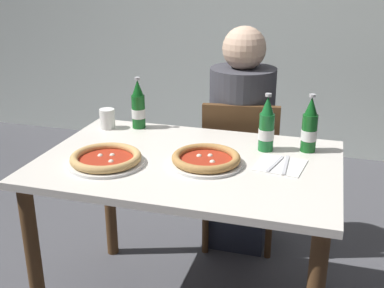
{
  "coord_description": "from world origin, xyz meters",
  "views": [
    {
      "loc": [
        0.52,
        -1.71,
        1.49
      ],
      "look_at": [
        0.0,
        0.05,
        0.8
      ],
      "focal_mm": 44.71,
      "sensor_mm": 36.0,
      "label": 1
    }
  ],
  "objects_px": {
    "napkin_with_cutlery": "(280,165)",
    "paper_cup": "(107,119)",
    "beer_bottle_left": "(310,128)",
    "diner_seated": "(241,145)",
    "pizza_margherita_near": "(206,159)",
    "chair_behind_table": "(240,166)",
    "beer_bottle_right": "(138,107)",
    "beer_bottle_center": "(267,127)",
    "pizza_marinara_far": "(106,159)",
    "dining_table_main": "(189,185)"
  },
  "relations": [
    {
      "from": "napkin_with_cutlery",
      "to": "paper_cup",
      "type": "distance_m",
      "value": 0.88
    },
    {
      "from": "beer_bottle_left",
      "to": "paper_cup",
      "type": "distance_m",
      "value": 0.95
    },
    {
      "from": "diner_seated",
      "to": "pizza_margherita_near",
      "type": "distance_m",
      "value": 0.71
    },
    {
      "from": "chair_behind_table",
      "to": "paper_cup",
      "type": "xyz_separation_m",
      "value": [
        -0.59,
        -0.34,
        0.32
      ]
    },
    {
      "from": "beer_bottle_right",
      "to": "paper_cup",
      "type": "xyz_separation_m",
      "value": [
        -0.14,
        -0.05,
        -0.06
      ]
    },
    {
      "from": "pizza_margherita_near",
      "to": "beer_bottle_right",
      "type": "distance_m",
      "value": 0.56
    },
    {
      "from": "beer_bottle_left",
      "to": "diner_seated",
      "type": "bearing_deg",
      "value": 130.66
    },
    {
      "from": "beer_bottle_right",
      "to": "chair_behind_table",
      "type": "bearing_deg",
      "value": 32.57
    },
    {
      "from": "beer_bottle_center",
      "to": "napkin_with_cutlery",
      "type": "bearing_deg",
      "value": -61.85
    },
    {
      "from": "diner_seated",
      "to": "beer_bottle_left",
      "type": "bearing_deg",
      "value": -49.34
    },
    {
      "from": "diner_seated",
      "to": "beer_bottle_center",
      "type": "xyz_separation_m",
      "value": [
        0.19,
        -0.46,
        0.27
      ]
    },
    {
      "from": "diner_seated",
      "to": "pizza_marinara_far",
      "type": "bearing_deg",
      "value": -116.23
    },
    {
      "from": "chair_behind_table",
      "to": "beer_bottle_center",
      "type": "xyz_separation_m",
      "value": [
        0.18,
        -0.41,
        0.37
      ]
    },
    {
      "from": "chair_behind_table",
      "to": "napkin_with_cutlery",
      "type": "distance_m",
      "value": 0.68
    },
    {
      "from": "diner_seated",
      "to": "paper_cup",
      "type": "xyz_separation_m",
      "value": [
        -0.58,
        -0.39,
        0.21
      ]
    },
    {
      "from": "beer_bottle_center",
      "to": "napkin_with_cutlery",
      "type": "xyz_separation_m",
      "value": [
        0.08,
        -0.15,
        -0.1
      ]
    },
    {
      "from": "diner_seated",
      "to": "beer_bottle_center",
      "type": "bearing_deg",
      "value": -67.67
    },
    {
      "from": "dining_table_main",
      "to": "chair_behind_table",
      "type": "xyz_separation_m",
      "value": [
        0.1,
        0.61,
        -0.15
      ]
    },
    {
      "from": "beer_bottle_center",
      "to": "paper_cup",
      "type": "height_order",
      "value": "beer_bottle_center"
    },
    {
      "from": "beer_bottle_right",
      "to": "napkin_with_cutlery",
      "type": "relative_size",
      "value": 1.22
    },
    {
      "from": "chair_behind_table",
      "to": "napkin_with_cutlery",
      "type": "xyz_separation_m",
      "value": [
        0.26,
        -0.57,
        0.27
      ]
    },
    {
      "from": "beer_bottle_left",
      "to": "pizza_margherita_near",
      "type": "bearing_deg",
      "value": -144.93
    },
    {
      "from": "pizza_margherita_near",
      "to": "pizza_marinara_far",
      "type": "bearing_deg",
      "value": -164.18
    },
    {
      "from": "pizza_margherita_near",
      "to": "beer_bottle_center",
      "type": "bearing_deg",
      "value": 47.78
    },
    {
      "from": "beer_bottle_center",
      "to": "paper_cup",
      "type": "relative_size",
      "value": 2.6
    },
    {
      "from": "beer_bottle_center",
      "to": "beer_bottle_right",
      "type": "bearing_deg",
      "value": 168.58
    },
    {
      "from": "chair_behind_table",
      "to": "paper_cup",
      "type": "bearing_deg",
      "value": 21.95
    },
    {
      "from": "beer_bottle_center",
      "to": "beer_bottle_right",
      "type": "xyz_separation_m",
      "value": [
        -0.63,
        0.13,
        0.0
      ]
    },
    {
      "from": "pizza_marinara_far",
      "to": "napkin_with_cutlery",
      "type": "height_order",
      "value": "pizza_marinara_far"
    },
    {
      "from": "napkin_with_cutlery",
      "to": "diner_seated",
      "type": "bearing_deg",
      "value": 113.82
    },
    {
      "from": "dining_table_main",
      "to": "beer_bottle_center",
      "type": "xyz_separation_m",
      "value": [
        0.28,
        0.2,
        0.22
      ]
    },
    {
      "from": "pizza_margherita_near",
      "to": "beer_bottle_center",
      "type": "xyz_separation_m",
      "value": [
        0.2,
        0.22,
        0.08
      ]
    },
    {
      "from": "beer_bottle_left",
      "to": "beer_bottle_right",
      "type": "bearing_deg",
      "value": 173.85
    },
    {
      "from": "dining_table_main",
      "to": "napkin_with_cutlery",
      "type": "height_order",
      "value": "napkin_with_cutlery"
    },
    {
      "from": "beer_bottle_left",
      "to": "beer_bottle_right",
      "type": "height_order",
      "value": "same"
    },
    {
      "from": "pizza_marinara_far",
      "to": "dining_table_main",
      "type": "bearing_deg",
      "value": 24.05
    },
    {
      "from": "pizza_margherita_near",
      "to": "napkin_with_cutlery",
      "type": "relative_size",
      "value": 1.44
    },
    {
      "from": "napkin_with_cutlery",
      "to": "beer_bottle_center",
      "type": "bearing_deg",
      "value": 118.15
    },
    {
      "from": "chair_behind_table",
      "to": "diner_seated",
      "type": "height_order",
      "value": "diner_seated"
    },
    {
      "from": "pizza_marinara_far",
      "to": "beer_bottle_center",
      "type": "height_order",
      "value": "beer_bottle_center"
    },
    {
      "from": "chair_behind_table",
      "to": "beer_bottle_center",
      "type": "relative_size",
      "value": 3.44
    },
    {
      "from": "pizza_margherita_near",
      "to": "paper_cup",
      "type": "distance_m",
      "value": 0.64
    },
    {
      "from": "pizza_marinara_far",
      "to": "paper_cup",
      "type": "relative_size",
      "value": 3.19
    },
    {
      "from": "diner_seated",
      "to": "beer_bottle_right",
      "type": "relative_size",
      "value": 4.89
    },
    {
      "from": "diner_seated",
      "to": "napkin_with_cutlery",
      "type": "distance_m",
      "value": 0.69
    },
    {
      "from": "beer_bottle_center",
      "to": "napkin_with_cutlery",
      "type": "relative_size",
      "value": 1.22
    },
    {
      "from": "pizza_margherita_near",
      "to": "napkin_with_cutlery",
      "type": "height_order",
      "value": "pizza_margherita_near"
    },
    {
      "from": "pizza_marinara_far",
      "to": "beer_bottle_right",
      "type": "height_order",
      "value": "beer_bottle_right"
    },
    {
      "from": "chair_behind_table",
      "to": "pizza_margherita_near",
      "type": "distance_m",
      "value": 0.7
    },
    {
      "from": "pizza_margherita_near",
      "to": "paper_cup",
      "type": "bearing_deg",
      "value": 152.35
    }
  ]
}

